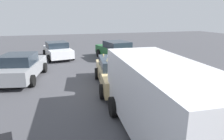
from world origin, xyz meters
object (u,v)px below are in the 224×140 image
Objects in this scene: parked_sedan_far_left at (115,50)px; parked_sedan_near_left at (58,50)px; parked_sedan_far_right at (22,67)px; parked_van_behind_left at (161,98)px; art_car_decorated at (118,72)px.

parked_sedan_far_left is 1.06× the size of parked_sedan_near_left.
parked_sedan_far_right reaches higher than parked_sedan_far_left.
parked_van_behind_left is 1.25× the size of parked_sedan_near_left.
art_car_decorated is 8.39m from parked_sedan_near_left.
parked_sedan_far_right is (-3.73, 6.65, -0.02)m from parked_sedan_far_left.
art_car_decorated is 6.52m from parked_sedan_far_left.
art_car_decorated is 1.03× the size of parked_sedan_far_left.
parked_van_behind_left is at bearing -135.61° from parked_sedan_far_right.
parked_van_behind_left is at bearing 159.45° from parked_sedan_far_left.
parked_van_behind_left is at bearing 1.53° from parked_sedan_near_left.
parked_van_behind_left is at bearing 5.12° from art_car_decorated.
parked_sedan_far_left is at bearing -49.79° from parked_sedan_far_right.
parked_van_behind_left is 1.19× the size of parked_sedan_far_right.
parked_sedan_far_left is at bearing -7.35° from parked_van_behind_left.
parked_van_behind_left is 1.18× the size of parked_sedan_far_left.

